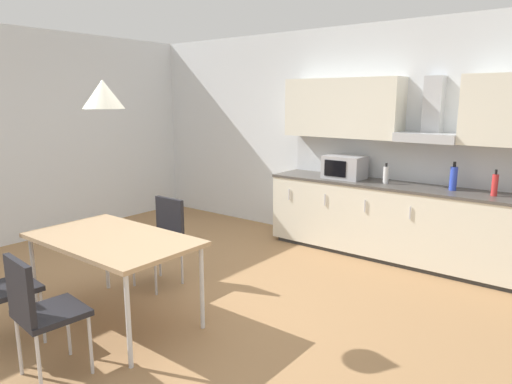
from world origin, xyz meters
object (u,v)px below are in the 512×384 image
Objects in this scene: pendant_lamp at (103,94)px; microwave at (345,167)px; bottle_red at (495,185)px; chair_far_left at (163,233)px; bottle_white at (386,175)px; dining_table at (113,243)px; chair_near_right at (38,305)px; bottle_blue at (453,178)px.

microwave is at bearing 79.08° from pendant_lamp.
bottle_red is at bearing 52.65° from pendant_lamp.
chair_far_left is 1.61m from pendant_lamp.
pendant_lamp is (-2.25, -2.95, 0.89)m from bottle_red.
dining_table is at bearing -110.76° from bottle_white.
bottle_white reaches higher than dining_table.
pendant_lamp is at bearing 45.00° from dining_table.
bottle_white reaches higher than chair_near_right.
bottle_red is 3.82m from pendant_lamp.
microwave is 3.80m from chair_near_right.
dining_table is at bearing -121.49° from bottle_blue.
bottle_red is at bearing -0.22° from microwave.
microwave is at bearing 179.78° from bottle_red.
pendant_lamp is at bearing -100.92° from microwave.
dining_table is (-1.84, -3.00, -0.32)m from bottle_blue.
chair_far_left is 1.00× the size of chair_near_right.
dining_table is (-0.57, -2.96, -0.33)m from microwave.
bottle_blue is 0.36× the size of chair_near_right.
chair_far_left is (-0.89, -2.16, -0.49)m from microwave.
chair_far_left and chair_near_right have the same top height.
bottle_white is at bearing 69.24° from dining_table.
bottle_red is 0.19× the size of dining_table.
chair_far_left is at bearing 111.75° from chair_near_right.
bottle_blue is 0.42m from bottle_red.
bottle_blue is (1.27, 0.04, -0.01)m from microwave.
dining_table is at bearing -68.02° from chair_far_left.
bottle_blue reaches higher than bottle_red.
chair_far_left is 2.72× the size of pendant_lamp.
chair_near_right is at bearing -111.85° from bottle_blue.
microwave is 3.03m from dining_table.
dining_table is at bearing -127.35° from bottle_red.
bottle_red is 0.84× the size of pendant_lamp.
bottle_blue is at bearing 58.51° from pendant_lamp.
bottle_blue is 4.12m from chair_near_right.
microwave is at bearing 177.46° from bottle_white.
microwave is 0.55× the size of chair_near_right.
microwave reaches higher than bottle_white.
bottle_white is 0.77× the size of bottle_blue.
pendant_lamp is (-1.84, -3.00, 0.87)m from bottle_blue.
bottle_red reaches higher than chair_far_left.
dining_table is at bearing -100.92° from microwave.
chair_near_right is (0.64, -1.60, 0.00)m from chair_far_left.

